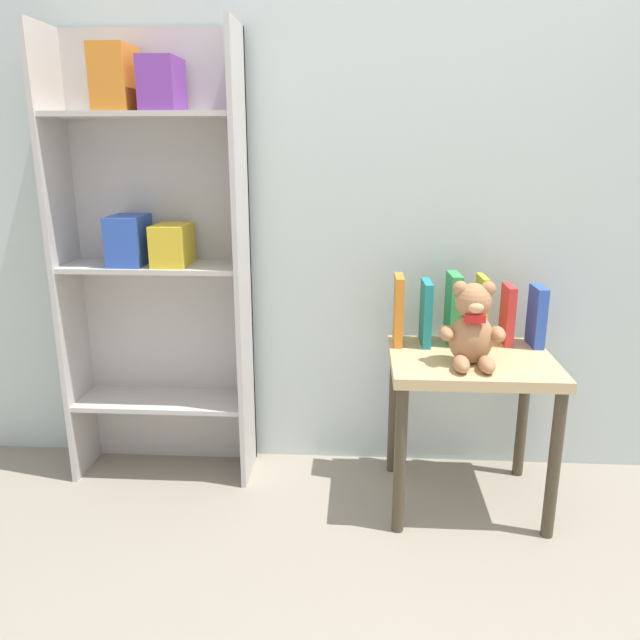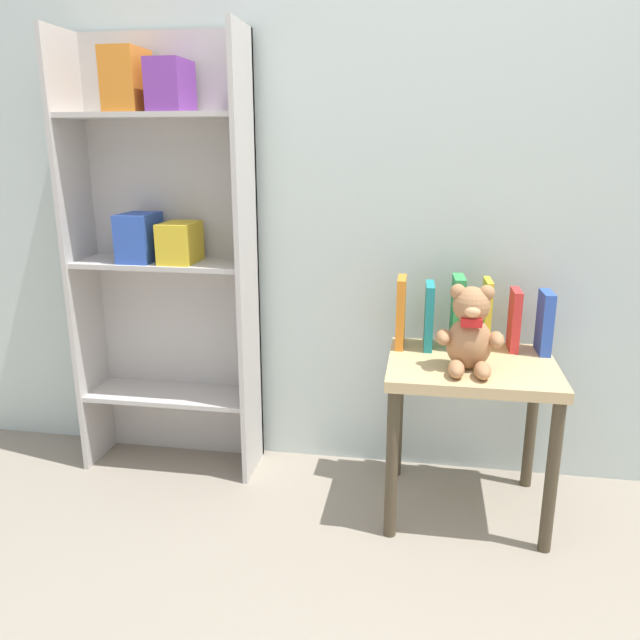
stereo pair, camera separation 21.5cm
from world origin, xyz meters
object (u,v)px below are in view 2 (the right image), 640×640
object	(u,v)px
book_standing_yellow	(486,315)
book_standing_teal	(429,316)
teddy_bear	(470,332)
book_standing_orange	(401,312)
bookshelf_side	(164,235)
book_standing_green	(457,312)
book_standing_red	(514,320)
display_table	(470,388)
book_standing_blue	(545,322)

from	to	relation	value
book_standing_yellow	book_standing_teal	bearing A→B (deg)	-177.62
teddy_bear	book_standing_yellow	distance (m)	0.23
book_standing_yellow	book_standing_orange	bearing A→B (deg)	-178.69
bookshelf_side	book_standing_green	size ratio (longest dim) A/B	6.42
book_standing_orange	book_standing_teal	world-z (taller)	book_standing_orange
bookshelf_side	book_standing_yellow	size ratio (longest dim) A/B	6.59
teddy_bear	book_standing_red	world-z (taller)	teddy_bear
book_standing_teal	book_standing_red	distance (m)	0.29
display_table	teddy_bear	bearing A→B (deg)	-104.65
display_table	book_standing_red	world-z (taller)	book_standing_red
book_standing_orange	book_standing_teal	bearing A→B (deg)	0.84
book_standing_teal	book_standing_blue	distance (m)	0.39
display_table	book_standing_teal	xyz separation A→B (m)	(-0.15, 0.14, 0.21)
bookshelf_side	teddy_bear	bearing A→B (deg)	-13.41
bookshelf_side	book_standing_green	xyz separation A→B (m)	(1.08, -0.03, -0.24)
book_standing_green	book_standing_blue	bearing A→B (deg)	-5.02
bookshelf_side	teddy_bear	size ratio (longest dim) A/B	5.92
bookshelf_side	book_standing_green	distance (m)	1.11
teddy_bear	book_standing_green	world-z (taller)	teddy_bear
display_table	book_standing_orange	xyz separation A→B (m)	(-0.24, 0.13, 0.21)
book_standing_green	book_standing_blue	xyz separation A→B (m)	(0.29, -0.01, -0.02)
book_standing_orange	book_standing_red	size ratio (longest dim) A/B	1.17
book_standing_teal	book_standing_blue	size ratio (longest dim) A/B	1.07
teddy_bear	book_standing_yellow	world-z (taller)	teddy_bear
book_standing_orange	book_standing_red	distance (m)	0.39
book_standing_teal	book_standing_green	bearing A→B (deg)	10.63
bookshelf_side	book_standing_orange	size ratio (longest dim) A/B	6.56
book_standing_teal	book_standing_blue	world-z (taller)	book_standing_teal
display_table	book_standing_red	xyz separation A→B (m)	(0.15, 0.16, 0.20)
bookshelf_side	book_standing_teal	distance (m)	1.01
book_standing_green	teddy_bear	bearing A→B (deg)	-85.14
book_standing_orange	display_table	bearing A→B (deg)	-28.81
book_standing_green	book_standing_blue	size ratio (longest dim) A/B	1.18
book_standing_blue	book_standing_green	bearing A→B (deg)	175.53
book_standing_yellow	book_standing_red	xyz separation A→B (m)	(0.10, 0.01, -0.02)
book_standing_blue	bookshelf_side	bearing A→B (deg)	176.27
bookshelf_side	book_standing_teal	size ratio (longest dim) A/B	7.09
book_standing_teal	book_standing_yellow	bearing A→B (deg)	2.69
teddy_bear	bookshelf_side	bearing A→B (deg)	166.59
display_table	book_standing_yellow	world-z (taller)	book_standing_yellow
bookshelf_side	book_standing_blue	distance (m)	1.40
book_standing_orange	book_standing_red	world-z (taller)	book_standing_orange
display_table	book_standing_orange	bearing A→B (deg)	151.09
book_standing_orange	book_standing_yellow	bearing A→B (deg)	2.97
book_standing_yellow	display_table	bearing A→B (deg)	-109.64
teddy_bear	book_standing_yellow	size ratio (longest dim) A/B	1.11
book_standing_teal	book_standing_green	xyz separation A→B (m)	(0.10, 0.02, 0.01)
book_standing_green	bookshelf_side	bearing A→B (deg)	175.92
book_standing_orange	book_standing_green	world-z (taller)	book_standing_green
bookshelf_side	teddy_bear	world-z (taller)	bookshelf_side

